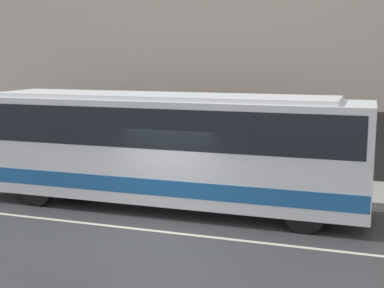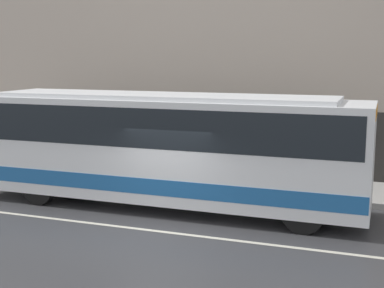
# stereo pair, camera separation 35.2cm
# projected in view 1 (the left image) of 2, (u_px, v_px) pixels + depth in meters

# --- Properties ---
(ground_plane) EXTENTS (60.00, 60.00, 0.00)m
(ground_plane) POSITION_uv_depth(u_px,v_px,m) (155.00, 231.00, 13.75)
(ground_plane) COLOR #38383A
(sidewalk) EXTENTS (60.00, 2.95, 0.18)m
(sidewalk) POSITION_uv_depth(u_px,v_px,m) (215.00, 181.00, 18.85)
(sidewalk) COLOR #A09E99
(sidewalk) RESTS_ON ground_plane
(building_facade) EXTENTS (60.00, 0.35, 10.31)m
(building_facade) POSITION_uv_depth(u_px,v_px,m) (228.00, 42.00, 19.57)
(building_facade) COLOR #B7A899
(building_facade) RESTS_ON ground_plane
(lane_stripe) EXTENTS (54.00, 0.14, 0.01)m
(lane_stripe) POSITION_uv_depth(u_px,v_px,m) (155.00, 231.00, 13.74)
(lane_stripe) COLOR beige
(lane_stripe) RESTS_ON ground_plane
(transit_bus) EXTENTS (11.94, 2.59, 3.36)m
(transit_bus) POSITION_uv_depth(u_px,v_px,m) (161.00, 144.00, 15.75)
(transit_bus) COLOR white
(transit_bus) RESTS_ON ground_plane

